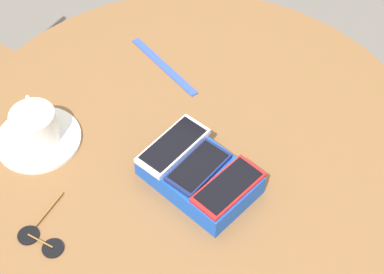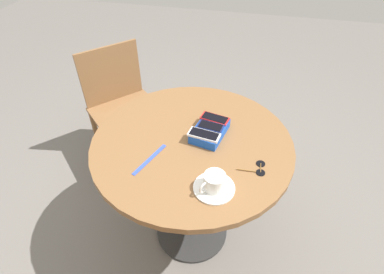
{
  "view_description": "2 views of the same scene",
  "coord_description": "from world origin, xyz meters",
  "px_view_note": "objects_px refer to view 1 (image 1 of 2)",
  "views": [
    {
      "loc": [
        -0.4,
        0.65,
        1.69
      ],
      "look_at": [
        0.0,
        0.0,
        0.77
      ],
      "focal_mm": 60.0,
      "sensor_mm": 36.0,
      "label": 1
    },
    {
      "loc": [
        0.99,
        0.23,
        1.66
      ],
      "look_at": [
        0.0,
        0.0,
        0.77
      ],
      "focal_mm": 28.0,
      "sensor_mm": 36.0,
      "label": 2
    }
  ],
  "objects_px": {
    "round_table": "(192,185)",
    "phone_navy": "(198,167)",
    "phone_red": "(228,187)",
    "saucer": "(38,139)",
    "lanyard_strap": "(164,66)",
    "phone_white": "(173,146)",
    "phone_box": "(199,176)",
    "sunglasses": "(42,238)",
    "coffee_cup": "(34,125)"
  },
  "relations": [
    {
      "from": "phone_red",
      "to": "coffee_cup",
      "type": "relative_size",
      "value": 1.4
    },
    {
      "from": "saucer",
      "to": "sunglasses",
      "type": "xyz_separation_m",
      "value": [
        -0.14,
        0.16,
        -0.0
      ]
    },
    {
      "from": "round_table",
      "to": "saucer",
      "type": "height_order",
      "value": "saucer"
    },
    {
      "from": "phone_box",
      "to": "phone_navy",
      "type": "distance_m",
      "value": 0.03
    },
    {
      "from": "phone_red",
      "to": "saucer",
      "type": "bearing_deg",
      "value": 9.69
    },
    {
      "from": "phone_box",
      "to": "phone_white",
      "type": "height_order",
      "value": "phone_white"
    },
    {
      "from": "saucer",
      "to": "coffee_cup",
      "type": "bearing_deg",
      "value": -40.1
    },
    {
      "from": "phone_red",
      "to": "phone_white",
      "type": "height_order",
      "value": "phone_white"
    },
    {
      "from": "phone_navy",
      "to": "coffee_cup",
      "type": "xyz_separation_m",
      "value": [
        0.31,
        0.07,
        -0.01
      ]
    },
    {
      "from": "lanyard_strap",
      "to": "phone_white",
      "type": "bearing_deg",
      "value": 127.21
    },
    {
      "from": "phone_box",
      "to": "sunglasses",
      "type": "distance_m",
      "value": 0.29
    },
    {
      "from": "round_table",
      "to": "phone_box",
      "type": "relative_size",
      "value": 4.19
    },
    {
      "from": "saucer",
      "to": "lanyard_strap",
      "type": "bearing_deg",
      "value": -107.52
    },
    {
      "from": "phone_red",
      "to": "phone_white",
      "type": "relative_size",
      "value": 0.96
    },
    {
      "from": "phone_box",
      "to": "lanyard_strap",
      "type": "relative_size",
      "value": 1.04
    },
    {
      "from": "phone_box",
      "to": "lanyard_strap",
      "type": "height_order",
      "value": "phone_box"
    },
    {
      "from": "phone_white",
      "to": "saucer",
      "type": "height_order",
      "value": "phone_white"
    },
    {
      "from": "round_table",
      "to": "phone_navy",
      "type": "relative_size",
      "value": 7.45
    },
    {
      "from": "phone_box",
      "to": "phone_navy",
      "type": "relative_size",
      "value": 1.78
    },
    {
      "from": "round_table",
      "to": "saucer",
      "type": "distance_m",
      "value": 0.32
    },
    {
      "from": "phone_box",
      "to": "coffee_cup",
      "type": "distance_m",
      "value": 0.32
    },
    {
      "from": "phone_navy",
      "to": "coffee_cup",
      "type": "height_order",
      "value": "coffee_cup"
    },
    {
      "from": "lanyard_strap",
      "to": "saucer",
      "type": "bearing_deg",
      "value": 72.48
    },
    {
      "from": "phone_navy",
      "to": "coffee_cup",
      "type": "relative_size",
      "value": 1.22
    },
    {
      "from": "sunglasses",
      "to": "saucer",
      "type": "bearing_deg",
      "value": -48.41
    },
    {
      "from": "lanyard_strap",
      "to": "sunglasses",
      "type": "relative_size",
      "value": 1.81
    },
    {
      "from": "phone_red",
      "to": "phone_navy",
      "type": "height_order",
      "value": "phone_navy"
    },
    {
      "from": "phone_box",
      "to": "coffee_cup",
      "type": "xyz_separation_m",
      "value": [
        0.31,
        0.07,
        0.02
      ]
    },
    {
      "from": "saucer",
      "to": "lanyard_strap",
      "type": "distance_m",
      "value": 0.31
    },
    {
      "from": "lanyard_strap",
      "to": "sunglasses",
      "type": "xyz_separation_m",
      "value": [
        -0.05,
        0.46,
        0.0
      ]
    },
    {
      "from": "saucer",
      "to": "sunglasses",
      "type": "distance_m",
      "value": 0.22
    },
    {
      "from": "phone_box",
      "to": "phone_white",
      "type": "relative_size",
      "value": 1.49
    },
    {
      "from": "phone_white",
      "to": "saucer",
      "type": "bearing_deg",
      "value": 20.04
    },
    {
      "from": "phone_red",
      "to": "lanyard_strap",
      "type": "distance_m",
      "value": 0.37
    },
    {
      "from": "phone_navy",
      "to": "phone_red",
      "type": "bearing_deg",
      "value": 172.58
    },
    {
      "from": "lanyard_strap",
      "to": "phone_box",
      "type": "bearing_deg",
      "value": 135.0
    },
    {
      "from": "phone_white",
      "to": "phone_navy",
      "type": "bearing_deg",
      "value": 164.58
    },
    {
      "from": "round_table",
      "to": "phone_white",
      "type": "bearing_deg",
      "value": 84.25
    },
    {
      "from": "phone_white",
      "to": "coffee_cup",
      "type": "relative_size",
      "value": 1.46
    },
    {
      "from": "phone_navy",
      "to": "lanyard_strap",
      "type": "xyz_separation_m",
      "value": [
        0.22,
        -0.22,
        -0.05
      ]
    },
    {
      "from": "lanyard_strap",
      "to": "round_table",
      "type": "bearing_deg",
      "value": 137.31
    },
    {
      "from": "phone_red",
      "to": "sunglasses",
      "type": "xyz_separation_m",
      "value": [
        0.23,
        0.23,
        -0.05
      ]
    },
    {
      "from": "phone_white",
      "to": "sunglasses",
      "type": "xyz_separation_m",
      "value": [
        0.1,
        0.25,
        -0.05
      ]
    },
    {
      "from": "phone_red",
      "to": "saucer",
      "type": "xyz_separation_m",
      "value": [
        0.38,
        0.06,
        -0.04
      ]
    },
    {
      "from": "phone_box",
      "to": "saucer",
      "type": "distance_m",
      "value": 0.32
    },
    {
      "from": "phone_navy",
      "to": "phone_white",
      "type": "xyz_separation_m",
      "value": [
        0.06,
        -0.02,
        0.0
      ]
    },
    {
      "from": "round_table",
      "to": "phone_red",
      "type": "bearing_deg",
      "value": 146.38
    },
    {
      "from": "phone_box",
      "to": "sunglasses",
      "type": "xyz_separation_m",
      "value": [
        0.17,
        0.24,
        -0.02
      ]
    },
    {
      "from": "round_table",
      "to": "phone_white",
      "type": "relative_size",
      "value": 6.23
    },
    {
      "from": "phone_red",
      "to": "phone_navy",
      "type": "bearing_deg",
      "value": -7.42
    }
  ]
}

